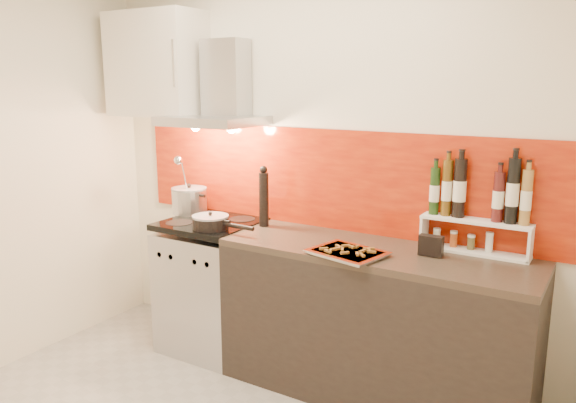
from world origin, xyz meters
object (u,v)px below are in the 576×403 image
Objects in this scene: counter at (374,323)px; pepper_mill at (264,197)px; stock_pot at (189,200)px; saute_pan at (212,222)px; baking_tray at (348,252)px; range_stove at (213,287)px.

counter is 4.49× the size of pepper_mill.
saute_pan is (0.41, -0.26, -0.05)m from stock_pot.
baking_tray is (1.38, -0.29, -0.09)m from stock_pot.
pepper_mill is (0.23, 0.26, 0.14)m from saute_pan.
pepper_mill reaches higher than range_stove.
baking_tray is (-0.10, -0.18, 0.47)m from counter.
counter is at bearing 8.21° from saute_pan.
stock_pot is (-1.48, 0.11, 0.55)m from counter.
range_stove is 2.03× the size of baking_tray.
baking_tray is (0.97, -0.03, -0.04)m from saute_pan.
saute_pan is at bearing -171.79° from counter.
pepper_mill is at bearing 158.68° from baking_tray.
counter is (1.20, 0.00, 0.01)m from range_stove.
range_stove is 0.64m from stock_pot.
stock_pot reaches higher than saute_pan.
pepper_mill is at bearing 48.57° from saute_pan.
pepper_mill is 0.82m from baking_tray.
stock_pot is 0.49m from saute_pan.
saute_pan is (0.13, -0.15, 0.51)m from range_stove.
saute_pan is 0.98m from baking_tray.
range_stove is at bearing -179.77° from counter.
range_stove is at bearing -162.85° from pepper_mill.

